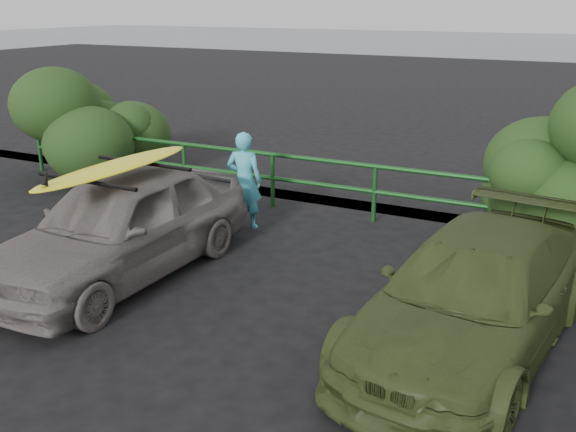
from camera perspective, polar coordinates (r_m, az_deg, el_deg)
name	(u,v)px	position (r m, az deg, el deg)	size (l,w,h in m)	color
ground	(146,334)	(7.77, -12.48, -10.21)	(80.00, 80.00, 0.00)	black
ocean	(567,44)	(65.44, 23.59, 13.84)	(200.00, 200.00, 0.00)	slate
guardrail	(322,186)	(11.56, 3.00, 2.65)	(14.00, 0.08, 1.04)	#154B19
shrub_left	(125,127)	(14.30, -14.29, 7.69)	(3.20, 2.40, 2.25)	#234017
sedan	(121,225)	(9.15, -14.63, -0.82)	(1.74, 4.34, 1.48)	slate
olive_vehicle	(474,295)	(7.32, 16.24, -6.73)	(1.81, 4.45, 1.29)	#3A471F
man	(244,180)	(10.79, -3.90, 3.17)	(0.60, 0.40, 1.65)	#46BCD3
roof_rack	(116,172)	(8.94, -15.02, 3.82)	(1.65, 1.16, 0.06)	black
surfboard	(116,167)	(8.92, -15.06, 4.26)	(0.59, 2.86, 0.08)	#FFF21A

